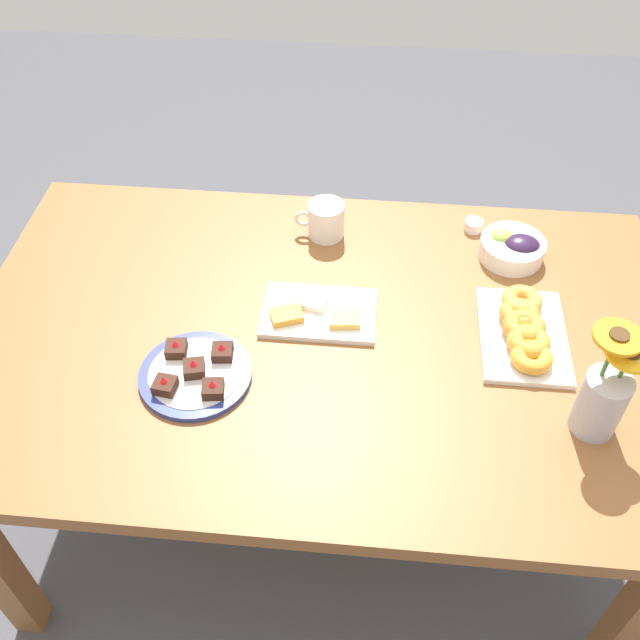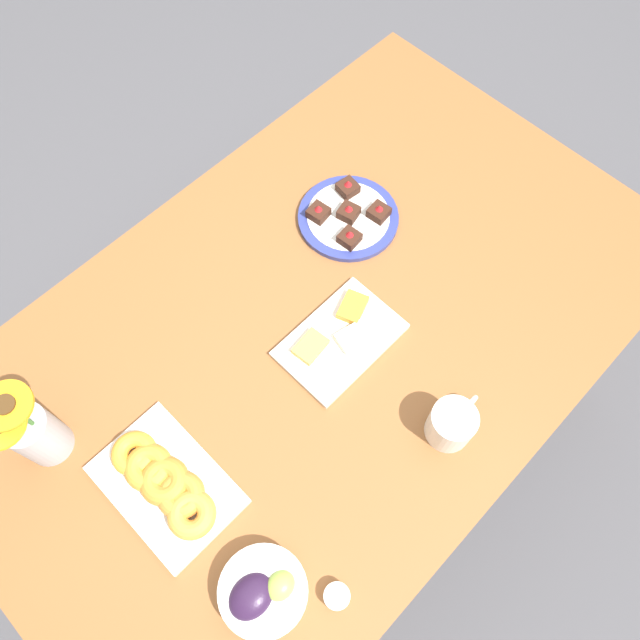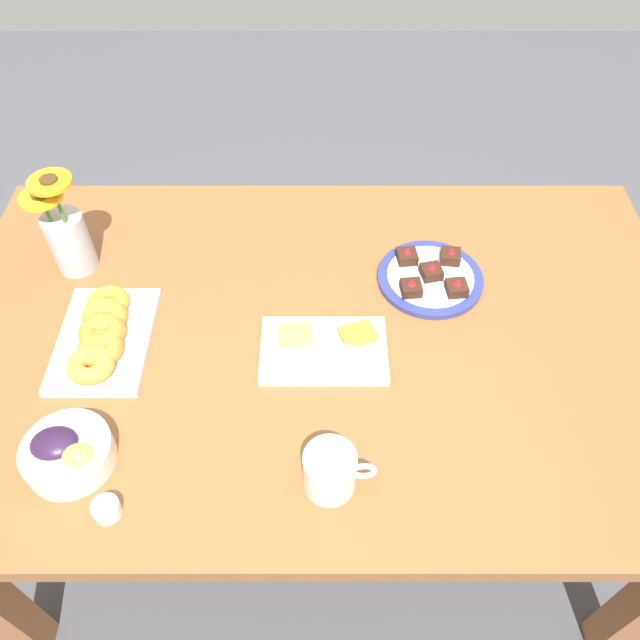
{
  "view_description": "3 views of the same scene",
  "coord_description": "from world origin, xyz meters",
  "px_view_note": "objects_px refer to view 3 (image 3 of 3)",
  "views": [
    {
      "loc": [
        -0.1,
        1.08,
        1.91
      ],
      "look_at": [
        0.0,
        0.0,
        0.78
      ],
      "focal_mm": 40.0,
      "sensor_mm": 36.0,
      "label": 1
    },
    {
      "loc": [
        -0.41,
        -0.4,
        1.97
      ],
      "look_at": [
        0.0,
        0.0,
        0.78
      ],
      "focal_mm": 35.0,
      "sensor_mm": 36.0,
      "label": 2
    },
    {
      "loc": [
        0.0,
        -0.84,
        1.76
      ],
      "look_at": [
        0.0,
        0.0,
        0.78
      ],
      "focal_mm": 35.0,
      "sensor_mm": 36.0,
      "label": 3
    }
  ],
  "objects_px": {
    "grape_bowl": "(67,452)",
    "flower_vase": "(68,237)",
    "dining_table": "(320,356)",
    "coffee_mug": "(331,471)",
    "croissant_platter": "(102,335)",
    "jam_cup_honey": "(106,509)",
    "dessert_plate": "(430,277)",
    "cheese_platter": "(325,348)"
  },
  "relations": [
    {
      "from": "cheese_platter",
      "to": "jam_cup_honey",
      "type": "distance_m",
      "value": 0.51
    },
    {
      "from": "grape_bowl",
      "to": "flower_vase",
      "type": "xyz_separation_m",
      "value": [
        -0.11,
        0.5,
        0.06
      ]
    },
    {
      "from": "grape_bowl",
      "to": "coffee_mug",
      "type": "bearing_deg",
      "value": -5.41
    },
    {
      "from": "grape_bowl",
      "to": "cheese_platter",
      "type": "distance_m",
      "value": 0.52
    },
    {
      "from": "grape_bowl",
      "to": "jam_cup_honey",
      "type": "bearing_deg",
      "value": -48.17
    },
    {
      "from": "grape_bowl",
      "to": "cheese_platter",
      "type": "bearing_deg",
      "value": 28.52
    },
    {
      "from": "grape_bowl",
      "to": "croissant_platter",
      "type": "distance_m",
      "value": 0.27
    },
    {
      "from": "coffee_mug",
      "to": "cheese_platter",
      "type": "distance_m",
      "value": 0.3
    },
    {
      "from": "croissant_platter",
      "to": "flower_vase",
      "type": "height_order",
      "value": "flower_vase"
    },
    {
      "from": "jam_cup_honey",
      "to": "croissant_platter",
      "type": "bearing_deg",
      "value": 103.43
    },
    {
      "from": "croissant_platter",
      "to": "cheese_platter",
      "type": "bearing_deg",
      "value": -2.95
    },
    {
      "from": "dining_table",
      "to": "croissant_platter",
      "type": "height_order",
      "value": "croissant_platter"
    },
    {
      "from": "croissant_platter",
      "to": "flower_vase",
      "type": "relative_size",
      "value": 1.1
    },
    {
      "from": "grape_bowl",
      "to": "dessert_plate",
      "type": "xyz_separation_m",
      "value": [
        0.7,
        0.45,
        -0.02
      ]
    },
    {
      "from": "croissant_platter",
      "to": "jam_cup_honey",
      "type": "height_order",
      "value": "croissant_platter"
    },
    {
      "from": "dining_table",
      "to": "croissant_platter",
      "type": "bearing_deg",
      "value": -176.61
    },
    {
      "from": "dining_table",
      "to": "grape_bowl",
      "type": "xyz_separation_m",
      "value": [
        -0.45,
        -0.3,
        0.12
      ]
    },
    {
      "from": "grape_bowl",
      "to": "croissant_platter",
      "type": "xyz_separation_m",
      "value": [
        -0.0,
        0.27,
        -0.01
      ]
    },
    {
      "from": "cheese_platter",
      "to": "coffee_mug",
      "type": "bearing_deg",
      "value": -88.46
    },
    {
      "from": "grape_bowl",
      "to": "dessert_plate",
      "type": "relative_size",
      "value": 0.67
    },
    {
      "from": "coffee_mug",
      "to": "dessert_plate",
      "type": "bearing_deg",
      "value": 64.98
    },
    {
      "from": "coffee_mug",
      "to": "flower_vase",
      "type": "height_order",
      "value": "flower_vase"
    },
    {
      "from": "jam_cup_honey",
      "to": "flower_vase",
      "type": "distance_m",
      "value": 0.64
    },
    {
      "from": "grape_bowl",
      "to": "dessert_plate",
      "type": "height_order",
      "value": "grape_bowl"
    },
    {
      "from": "cheese_platter",
      "to": "croissant_platter",
      "type": "xyz_separation_m",
      "value": [
        -0.46,
        0.02,
        0.01
      ]
    },
    {
      "from": "grape_bowl",
      "to": "cheese_platter",
      "type": "height_order",
      "value": "grape_bowl"
    },
    {
      "from": "dining_table",
      "to": "flower_vase",
      "type": "distance_m",
      "value": 0.62
    },
    {
      "from": "cheese_platter",
      "to": "jam_cup_honey",
      "type": "height_order",
      "value": "cheese_platter"
    },
    {
      "from": "grape_bowl",
      "to": "flower_vase",
      "type": "bearing_deg",
      "value": 102.61
    },
    {
      "from": "flower_vase",
      "to": "coffee_mug",
      "type": "bearing_deg",
      "value": -43.25
    },
    {
      "from": "coffee_mug",
      "to": "flower_vase",
      "type": "relative_size",
      "value": 0.5
    },
    {
      "from": "dining_table",
      "to": "dessert_plate",
      "type": "relative_size",
      "value": 6.69
    },
    {
      "from": "dessert_plate",
      "to": "dining_table",
      "type": "bearing_deg",
      "value": -148.61
    },
    {
      "from": "grape_bowl",
      "to": "cheese_platter",
      "type": "xyz_separation_m",
      "value": [
        0.46,
        0.25,
        -0.02
      ]
    },
    {
      "from": "dessert_plate",
      "to": "flower_vase",
      "type": "height_order",
      "value": "flower_vase"
    },
    {
      "from": "dining_table",
      "to": "coffee_mug",
      "type": "distance_m",
      "value": 0.37
    },
    {
      "from": "croissant_platter",
      "to": "jam_cup_honey",
      "type": "bearing_deg",
      "value": -76.57
    },
    {
      "from": "coffee_mug",
      "to": "dessert_plate",
      "type": "relative_size",
      "value": 0.53
    },
    {
      "from": "dining_table",
      "to": "jam_cup_honey",
      "type": "xyz_separation_m",
      "value": [
        -0.36,
        -0.4,
        0.1
      ]
    },
    {
      "from": "cheese_platter",
      "to": "flower_vase",
      "type": "distance_m",
      "value": 0.63
    },
    {
      "from": "dining_table",
      "to": "dessert_plate",
      "type": "bearing_deg",
      "value": 31.39
    },
    {
      "from": "dining_table",
      "to": "flower_vase",
      "type": "relative_size",
      "value": 6.24
    }
  ]
}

